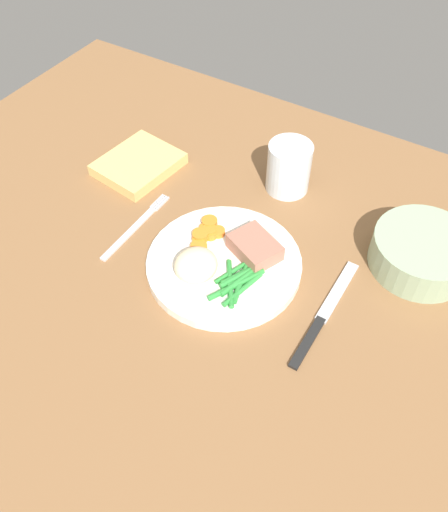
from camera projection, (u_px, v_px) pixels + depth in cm
name	position (u px, v px, depth cm)	size (l,w,h in cm)	color
dining_table	(210.00, 269.00, 81.58)	(120.00, 90.00, 2.00)	brown
dinner_plate	(224.00, 264.00, 79.85)	(23.08, 23.08, 1.60)	white
meat_portion	(255.00, 247.00, 79.27)	(7.26, 5.47, 2.54)	#A86B56
mashed_potatoes	(196.00, 265.00, 76.25)	(6.17, 6.47, 3.66)	beige
carrot_slices	(206.00, 234.00, 82.06)	(4.41, 7.61, 1.29)	orange
green_beans	(239.00, 280.00, 76.26)	(5.89, 10.74, 0.89)	#2D8C38
fork	(136.00, 227.00, 85.76)	(1.44, 16.60, 0.40)	silver
knife	(324.00, 315.00, 74.54)	(1.70, 20.50, 0.64)	black
water_glass	(288.00, 170.00, 89.43)	(7.32, 7.32, 8.65)	silver
salad_bowl	(423.00, 251.00, 78.69)	(14.99, 14.99, 5.24)	#99B28C
napkin	(139.00, 164.00, 94.70)	(11.43, 13.46, 2.05)	#DBBC6B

